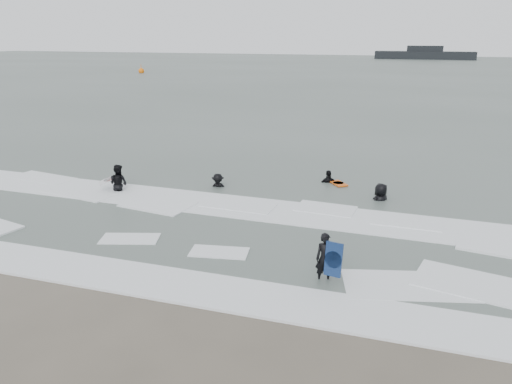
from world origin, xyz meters
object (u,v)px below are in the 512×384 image
(surfer_right_near, at_px, (329,183))
(surfer_right_far, at_px, (380,201))
(surfer_centre, at_px, (324,282))
(surfer_breaker, at_px, (218,188))
(buoy, at_px, (141,71))
(surfer_wading, at_px, (119,191))
(vessel_horizon, at_px, (425,54))

(surfer_right_near, height_order, surfer_right_far, surfer_right_far)
(surfer_centre, distance_m, surfer_breaker, 9.68)
(surfer_centre, bearing_deg, buoy, 103.93)
(surfer_wading, relative_size, surfer_right_near, 1.01)
(surfer_wading, height_order, surfer_right_near, surfer_wading)
(surfer_centre, relative_size, surfer_right_near, 0.84)
(surfer_right_near, height_order, buoy, buoy)
(surfer_centre, relative_size, surfer_breaker, 0.96)
(surfer_right_far, distance_m, vessel_horizon, 129.67)
(surfer_right_near, bearing_deg, surfer_breaker, 6.37)
(surfer_right_far, bearing_deg, surfer_breaker, -47.09)
(surfer_wading, distance_m, vessel_horizon, 132.50)
(buoy, bearing_deg, surfer_breaker, -56.03)
(surfer_centre, distance_m, vessel_horizon, 137.51)
(surfer_wading, xyz_separation_m, surfer_right_far, (11.12, 2.42, 0.00))
(surfer_breaker, xyz_separation_m, vessel_horizon, (6.49, 130.20, 1.35))
(vessel_horizon, bearing_deg, surfer_breaker, -92.85)
(surfer_wading, height_order, surfer_breaker, surfer_wading)
(surfer_centre, relative_size, surfer_right_far, 0.77)
(surfer_wading, distance_m, buoy, 71.74)
(surfer_centre, height_order, vessel_horizon, vessel_horizon)
(buoy, bearing_deg, surfer_right_far, -51.33)
(surfer_breaker, height_order, surfer_right_near, surfer_right_near)
(surfer_right_near, bearing_deg, surfer_right_far, 122.27)
(buoy, relative_size, vessel_horizon, 0.06)
(surfer_right_far, bearing_deg, buoy, -102.77)
(surfer_centre, bearing_deg, vessel_horizon, 69.08)
(surfer_right_far, bearing_deg, surfer_wading, -39.16)
(surfer_breaker, relative_size, surfer_right_far, 0.80)
(surfer_centre, height_order, surfer_breaker, surfer_breaker)
(buoy, bearing_deg, surfer_wading, -59.50)
(surfer_centre, bearing_deg, surfer_right_near, 79.38)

